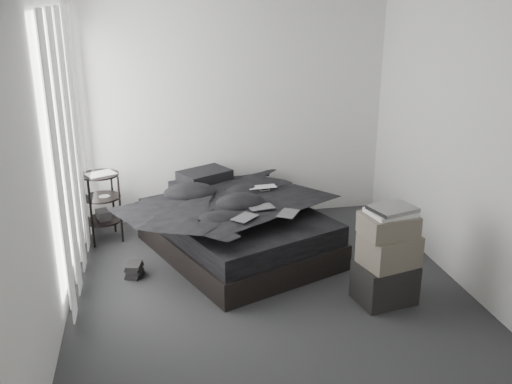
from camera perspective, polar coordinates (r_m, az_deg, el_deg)
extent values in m
cube|color=#2E2E30|center=(5.26, 1.70, -10.62)|extent=(3.60, 4.20, 0.01)
cube|color=silver|center=(6.75, -2.14, 8.03)|extent=(3.60, 0.01, 2.60)
cube|color=silver|center=(2.88, 11.30, -8.54)|extent=(3.60, 0.01, 2.60)
cube|color=silver|center=(4.69, -20.10, 1.74)|extent=(0.01, 4.20, 2.60)
cube|color=silver|center=(5.42, 20.79, 3.94)|extent=(0.01, 4.20, 2.60)
cube|color=white|center=(5.54, -18.67, 5.02)|extent=(0.02, 2.00, 2.30)
cube|color=white|center=(5.55, -18.08, 4.36)|extent=(0.06, 2.12, 2.48)
cube|color=black|center=(6.06, -1.85, -4.94)|extent=(2.09, 2.34, 0.26)
cube|color=black|center=(5.97, -1.87, -2.89)|extent=(2.02, 2.27, 0.21)
imported|color=black|center=(5.85, -1.65, -1.08)|extent=(1.95, 2.07, 0.23)
cube|color=black|center=(6.50, -5.72, 0.51)|extent=(0.69, 0.59, 0.13)
cube|color=black|center=(6.47, -5.17, 1.63)|extent=(0.66, 0.59, 0.12)
imported|color=silver|center=(6.07, 0.72, 0.93)|extent=(0.32, 0.22, 0.02)
cube|color=black|center=(5.32, -1.14, -1.87)|extent=(0.29, 0.28, 0.01)
cube|color=black|center=(5.58, 0.53, -0.80)|extent=(0.27, 0.20, 0.01)
cube|color=black|center=(5.43, 3.26, -1.35)|extent=(0.27, 0.29, 0.01)
cylinder|color=black|center=(6.51, -15.09, -1.51)|extent=(0.51, 0.51, 0.76)
cube|color=white|center=(6.38, -15.28, 1.73)|extent=(0.36, 0.33, 0.02)
cube|color=black|center=(5.72, -12.08, -7.67)|extent=(0.18, 0.22, 0.13)
cube|color=black|center=(5.27, 12.74, -8.78)|extent=(0.55, 0.46, 0.36)
cube|color=#645C4F|center=(5.13, 13.17, -5.65)|extent=(0.53, 0.46, 0.28)
cube|color=#645C4F|center=(5.03, 13.10, -3.22)|extent=(0.48, 0.40, 0.19)
cube|color=silver|center=(5.00, 13.30, -1.98)|extent=(0.42, 0.36, 0.04)
cube|color=silver|center=(4.98, 13.50, -1.62)|extent=(0.43, 0.38, 0.03)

